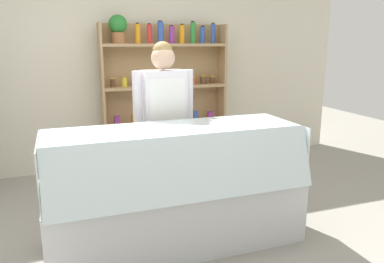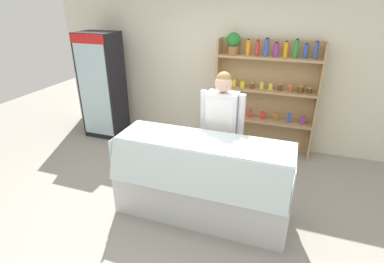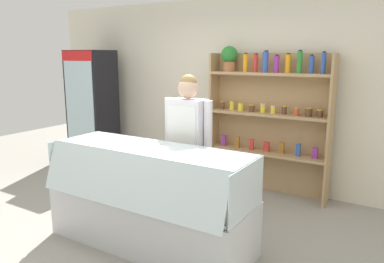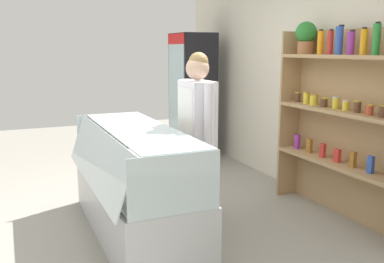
{
  "view_description": "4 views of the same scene",
  "coord_description": "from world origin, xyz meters",
  "px_view_note": "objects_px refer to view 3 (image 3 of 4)",
  "views": [
    {
      "loc": [
        -0.68,
        -2.88,
        1.68
      ],
      "look_at": [
        0.47,
        0.34,
        0.87
      ],
      "focal_mm": 35.0,
      "sensor_mm": 36.0,
      "label": 1
    },
    {
      "loc": [
        1.09,
        -3.03,
        2.54
      ],
      "look_at": [
        -0.11,
        0.37,
        0.9
      ],
      "focal_mm": 28.0,
      "sensor_mm": 36.0,
      "label": 2
    },
    {
      "loc": [
        2.38,
        -2.84,
        1.89
      ],
      "look_at": [
        0.25,
        0.62,
        1.06
      ],
      "focal_mm": 35.0,
      "sensor_mm": 36.0,
      "label": 3
    },
    {
      "loc": [
        3.91,
        -1.12,
        1.71
      ],
      "look_at": [
        0.01,
        0.59,
        0.9
      ],
      "focal_mm": 40.0,
      "sensor_mm": 36.0,
      "label": 4
    }
  ],
  "objects_px": {
    "shelving_unit": "(266,112)",
    "deli_display_case": "(149,215)",
    "shop_clerk": "(188,138)",
    "drinks_fridge": "(93,109)"
  },
  "relations": [
    {
      "from": "drinks_fridge",
      "to": "shop_clerk",
      "type": "distance_m",
      "value": 2.81
    },
    {
      "from": "drinks_fridge",
      "to": "deli_display_case",
      "type": "xyz_separation_m",
      "value": [
        2.52,
        -1.69,
        -0.67
      ]
    },
    {
      "from": "deli_display_case",
      "to": "shop_clerk",
      "type": "xyz_separation_m",
      "value": [
        0.08,
        0.61,
        0.69
      ]
    },
    {
      "from": "drinks_fridge",
      "to": "deli_display_case",
      "type": "height_order",
      "value": "drinks_fridge"
    },
    {
      "from": "shop_clerk",
      "to": "deli_display_case",
      "type": "bearing_deg",
      "value": -97.2
    },
    {
      "from": "deli_display_case",
      "to": "shop_clerk",
      "type": "bearing_deg",
      "value": 82.8
    },
    {
      "from": "shelving_unit",
      "to": "deli_display_case",
      "type": "distance_m",
      "value": 2.23
    },
    {
      "from": "shelving_unit",
      "to": "deli_display_case",
      "type": "height_order",
      "value": "shelving_unit"
    },
    {
      "from": "drinks_fridge",
      "to": "deli_display_case",
      "type": "distance_m",
      "value": 3.11
    },
    {
      "from": "drinks_fridge",
      "to": "shelving_unit",
      "type": "distance_m",
      "value": 2.97
    }
  ]
}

